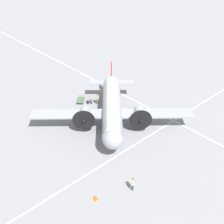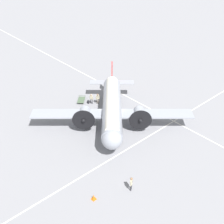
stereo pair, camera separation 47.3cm
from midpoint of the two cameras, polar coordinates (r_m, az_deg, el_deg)
name	(u,v)px [view 1 (the left image)]	position (r m, az deg, el deg)	size (l,w,h in m)	color
ground_plane	(112,122)	(40.76, -0.33, -2.03)	(300.00, 300.00, 0.00)	gray
apron_line_eastwest	(144,105)	(44.92, 6.20, 1.35)	(120.00, 0.16, 0.01)	silver
apron_line_northsouth	(142,140)	(37.47, 5.70, -5.78)	(0.16, 120.00, 0.01)	silver
airliner_main	(112,109)	(38.98, -0.34, 0.69)	(17.54, 18.21, 5.92)	#9399A3
crew_foreground	(133,182)	(30.39, 3.83, -14.07)	(0.39, 0.53, 1.79)	#2D2D33
passenger_boarding	(91,98)	(44.73, -4.62, 2.86)	(0.53, 0.36, 1.73)	#2D2D33
ramp_agent	(97,98)	(44.66, -3.32, 2.91)	(0.30, 0.59, 1.78)	#473D2D
suitcase_near_door	(88,102)	(45.19, -5.27, 1.95)	(0.36, 0.19, 0.50)	#232328
baggage_cart	(81,100)	(45.87, -6.68, 2.42)	(2.21, 2.21, 0.56)	#4C6047
traffic_cone	(96,197)	(30.12, -3.83, -16.92)	(0.48, 0.48, 0.63)	orange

